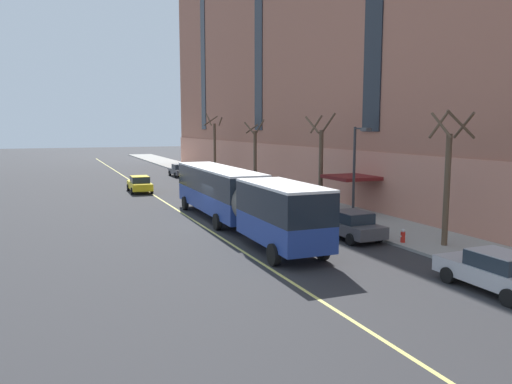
# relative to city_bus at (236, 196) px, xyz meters

# --- Properties ---
(ground_plane) EXTENTS (260.00, 260.00, 0.00)m
(ground_plane) POSITION_rel_city_bus_xyz_m (-0.61, 1.93, -2.01)
(ground_plane) COLOR #303033
(sidewalk) EXTENTS (5.03, 160.00, 0.15)m
(sidewalk) POSITION_rel_city_bus_xyz_m (8.54, 4.93, -1.94)
(sidewalk) COLOR #9E9B93
(sidewalk) RESTS_ON ground
(city_bus) EXTENTS (3.00, 19.73, 3.44)m
(city_bus) POSITION_rel_city_bus_xyz_m (0.00, 0.00, 0.00)
(city_bus) COLOR navy
(city_bus) RESTS_ON ground
(parked_car_darkgray_0) EXTENTS (1.93, 4.34, 1.56)m
(parked_car_darkgray_0) POSITION_rel_city_bus_xyz_m (4.80, 17.50, -1.23)
(parked_car_darkgray_0) COLOR #4C4C51
(parked_car_darkgray_0) RESTS_ON ground
(parked_car_darkgray_1) EXTENTS (2.09, 4.76, 1.56)m
(parked_car_darkgray_1) POSITION_rel_city_bus_xyz_m (4.80, 9.30, -1.23)
(parked_car_darkgray_1) COLOR #4C4C51
(parked_car_darkgray_1) RESTS_ON ground
(parked_car_darkgray_2) EXTENTS (2.00, 4.57, 1.56)m
(parked_car_darkgray_2) POSITION_rel_city_bus_xyz_m (4.70, 33.11, -1.23)
(parked_car_darkgray_2) COLOR #4C4C51
(parked_car_darkgray_2) RESTS_ON ground
(parked_car_darkgray_3) EXTENTS (2.13, 4.57, 1.56)m
(parked_car_darkgray_3) POSITION_rel_city_bus_xyz_m (4.81, -5.11, -1.23)
(parked_car_darkgray_3) COLOR #4C4C51
(parked_car_darkgray_3) RESTS_ON ground
(parked_car_silver_4) EXTENTS (1.93, 4.64, 1.56)m
(parked_car_silver_4) POSITION_rel_city_bus_xyz_m (4.80, -14.85, -1.23)
(parked_car_silver_4) COLOR #B7B7BC
(parked_car_silver_4) RESTS_ON ground
(parked_car_silver_5) EXTENTS (2.07, 4.34, 1.56)m
(parked_car_silver_5) POSITION_rel_city_bus_xyz_m (4.70, 1.50, -1.23)
(parked_car_silver_5) COLOR #B7B7BC
(parked_car_silver_5) RESTS_ON ground
(taxi_cab) EXTENTS (2.10, 4.74, 1.56)m
(taxi_cab) POSITION_rel_city_bus_xyz_m (-2.52, 19.53, -1.23)
(taxi_cab) COLOR yellow
(taxi_cab) RESTS_ON ground
(street_tree_near_corner) EXTENTS (1.91, 1.81, 6.83)m
(street_tree_near_corner) POSITION_rel_city_bus_xyz_m (8.06, -8.82, 1.66)
(street_tree_near_corner) COLOR brown
(street_tree_near_corner) RESTS_ON sidewalk
(street_tree_mid_block) EXTENTS (1.84, 1.80, 7.02)m
(street_tree_mid_block) POSITION_rel_city_bus_xyz_m (8.04, 3.84, 1.57)
(street_tree_mid_block) COLOR brown
(street_tree_mid_block) RESTS_ON sidewalk
(street_tree_far_uptown) EXTENTS (1.75, 1.71, 6.74)m
(street_tree_far_uptown) POSITION_rel_city_bus_xyz_m (8.05, 16.44, 1.43)
(street_tree_far_uptown) COLOR brown
(street_tree_far_uptown) RESTS_ON sidewalk
(street_tree_far_downtown) EXTENTS (1.98, 2.01, 7.66)m
(street_tree_far_downtown) POSITION_rel_city_bus_xyz_m (8.04, 29.06, 1.90)
(street_tree_far_downtown) COLOR brown
(street_tree_far_downtown) RESTS_ON sidewalk
(street_lamp) EXTENTS (0.36, 1.48, 6.01)m
(street_lamp) POSITION_rel_city_bus_xyz_m (6.62, -2.91, 1.89)
(street_lamp) COLOR #2D2D30
(street_lamp) RESTS_ON sidewalk
(fire_hydrant) EXTENTS (0.42, 0.24, 0.72)m
(fire_hydrant) POSITION_rel_city_bus_xyz_m (6.52, -7.47, -1.52)
(fire_hydrant) COLOR red
(fire_hydrant) RESTS_ON sidewalk
(lane_centerline) EXTENTS (0.16, 140.00, 0.01)m
(lane_centerline) POSITION_rel_city_bus_xyz_m (-1.70, 4.93, -2.01)
(lane_centerline) COLOR #E0D66B
(lane_centerline) RESTS_ON ground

